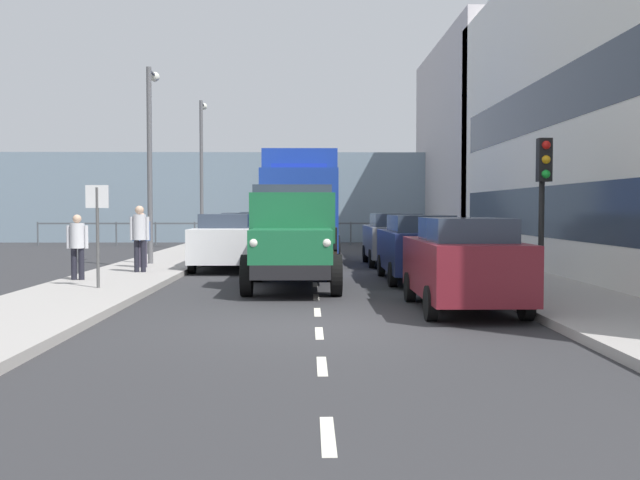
% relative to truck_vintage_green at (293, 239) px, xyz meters
% --- Properties ---
extents(ground_plane, '(80.00, 80.00, 0.00)m').
position_rel_truck_vintage_green_xyz_m(ground_plane, '(-0.53, -2.74, -1.18)').
color(ground_plane, '#2D2D30').
extents(sidewalk_left, '(2.68, 37.46, 0.15)m').
position_rel_truck_vintage_green_xyz_m(sidewalk_left, '(-5.51, -2.74, -1.10)').
color(sidewalk_left, '#9E9993').
rests_on(sidewalk_left, ground_plane).
extents(sidewalk_right, '(2.68, 37.46, 0.15)m').
position_rel_truck_vintage_green_xyz_m(sidewalk_right, '(4.45, -2.74, -1.10)').
color(sidewalk_right, '#9E9993').
rests_on(sidewalk_right, ground_plane).
extents(road_centreline_markings, '(0.12, 34.26, 0.01)m').
position_rel_truck_vintage_green_xyz_m(road_centreline_markings, '(-0.53, -2.65, -1.17)').
color(road_centreline_markings, silver).
rests_on(road_centreline_markings, ground_plane).
extents(building_far_block, '(6.91, 14.39, 10.20)m').
position_rel_truck_vintage_green_xyz_m(building_far_block, '(-10.31, -20.46, 3.92)').
color(building_far_block, '#B7B2B7').
rests_on(building_far_block, ground_plane).
extents(sea_horizon, '(80.00, 0.80, 5.00)m').
position_rel_truck_vintage_green_xyz_m(sea_horizon, '(-0.53, -24.47, 1.32)').
color(sea_horizon, gray).
rests_on(sea_horizon, ground_plane).
extents(seawall_railing, '(28.08, 0.08, 1.20)m').
position_rel_truck_vintage_green_xyz_m(seawall_railing, '(-0.53, -20.87, -0.26)').
color(seawall_railing, '#4C5156').
rests_on(seawall_railing, ground_plane).
extents(truck_vintage_green, '(2.17, 5.64, 2.43)m').
position_rel_truck_vintage_green_xyz_m(truck_vintage_green, '(0.00, 0.00, 0.00)').
color(truck_vintage_green, black).
rests_on(truck_vintage_green, ground_plane).
extents(lorry_cargo_blue, '(2.58, 8.20, 3.87)m').
position_rel_truck_vintage_green_xyz_m(lorry_cargo_blue, '(-0.07, -9.10, 0.90)').
color(lorry_cargo_blue, '#193899').
rests_on(lorry_cargo_blue, ground_plane).
extents(car_maroon_kerbside_near, '(1.79, 4.18, 1.72)m').
position_rel_truck_vintage_green_xyz_m(car_maroon_kerbside_near, '(-3.22, 3.63, -0.28)').
color(car_maroon_kerbside_near, maroon).
rests_on(car_maroon_kerbside_near, ground_plane).
extents(car_navy_kerbside_1, '(1.84, 4.56, 1.72)m').
position_rel_truck_vintage_green_xyz_m(car_navy_kerbside_1, '(-3.22, -1.94, -0.28)').
color(car_navy_kerbside_1, navy).
rests_on(car_navy_kerbside_1, ground_plane).
extents(car_grey_kerbside_2, '(1.90, 4.20, 1.72)m').
position_rel_truck_vintage_green_xyz_m(car_grey_kerbside_2, '(-3.22, -7.43, -0.28)').
color(car_grey_kerbside_2, slate).
rests_on(car_grey_kerbside_2, ground_plane).
extents(car_white_oppositeside_0, '(1.88, 4.67, 1.72)m').
position_rel_truck_vintage_green_xyz_m(car_white_oppositeside_0, '(2.17, -5.76, -0.28)').
color(car_white_oppositeside_0, white).
rests_on(car_white_oppositeside_0, ground_plane).
extents(car_black_oppositeside_1, '(1.89, 4.61, 1.72)m').
position_rel_truck_vintage_green_xyz_m(car_black_oppositeside_1, '(2.17, -11.64, -0.28)').
color(car_black_oppositeside_1, black).
rests_on(car_black_oppositeside_1, ground_plane).
extents(car_teal_oppositeside_2, '(1.82, 4.06, 1.72)m').
position_rel_truck_vintage_green_xyz_m(car_teal_oppositeside_2, '(2.17, -18.58, -0.28)').
color(car_teal_oppositeside_2, '#1E6670').
rests_on(car_teal_oppositeside_2, ground_plane).
extents(pedestrian_couple_b, '(0.53, 0.34, 1.59)m').
position_rel_truck_vintage_green_xyz_m(pedestrian_couple_b, '(5.26, -0.89, -0.10)').
color(pedestrian_couple_b, black).
rests_on(pedestrian_couple_b, sidewalk_right).
extents(pedestrian_couple_a, '(0.53, 0.34, 1.82)m').
position_rel_truck_vintage_green_xyz_m(pedestrian_couple_a, '(4.25, -3.09, 0.05)').
color(pedestrian_couple_a, black).
rests_on(pedestrian_couple_a, sidewalk_right).
extents(pedestrian_in_dark_coat, '(0.53, 0.34, 1.63)m').
position_rel_truck_vintage_green_xyz_m(pedestrian_in_dark_coat, '(4.57, -4.71, -0.07)').
color(pedestrian_in_dark_coat, '#383342').
rests_on(pedestrian_in_dark_coat, sidewalk_right).
extents(traffic_light_near, '(0.28, 0.41, 3.20)m').
position_rel_truck_vintage_green_xyz_m(traffic_light_near, '(-5.28, 1.78, 1.29)').
color(traffic_light_near, black).
rests_on(traffic_light_near, sidewalk_left).
extents(lamp_post_promenade, '(0.32, 1.14, 6.18)m').
position_rel_truck_vintage_green_xyz_m(lamp_post_promenade, '(4.64, -6.45, 2.67)').
color(lamp_post_promenade, '#59595B').
rests_on(lamp_post_promenade, sidewalk_right).
extents(lamp_post_far, '(0.32, 1.14, 6.73)m').
position_rel_truck_vintage_green_xyz_m(lamp_post_far, '(4.60, -17.51, 2.96)').
color(lamp_post_far, '#59595B').
rests_on(lamp_post_far, sidewalk_right).
extents(street_sign, '(0.50, 0.07, 2.25)m').
position_rel_truck_vintage_green_xyz_m(street_sign, '(4.25, 0.94, 0.50)').
color(street_sign, '#4C4C4C').
rests_on(street_sign, sidewalk_right).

